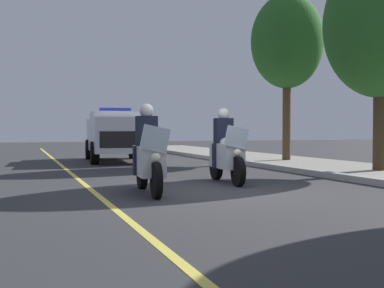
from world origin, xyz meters
TOP-DOWN VIEW (x-y plane):
  - ground_plane at (0.00, 0.00)m, footprint 80.00×80.00m
  - curb_strip at (0.00, 3.78)m, footprint 48.00×0.24m
  - lane_stripe_center at (0.00, -2.21)m, footprint 48.00×0.12m
  - police_motorcycle_lead_left at (-0.26, -1.25)m, footprint 2.14×0.62m
  - police_motorcycle_lead_right at (-1.43, 0.88)m, footprint 2.14×0.62m
  - police_suv at (-9.83, -0.05)m, footprint 5.03×2.37m
  - tree_mid_block at (-2.07, 5.76)m, footprint 3.09×3.09m
  - tree_far_back at (-6.97, 5.76)m, footprint 2.65×2.65m

SIDE VIEW (x-z plane):
  - ground_plane at x=0.00m, z-range 0.00..0.00m
  - lane_stripe_center at x=0.00m, z-range 0.00..0.01m
  - curb_strip at x=0.00m, z-range 0.00..0.15m
  - police_motorcycle_lead_left at x=-0.26m, z-range -0.16..1.56m
  - police_motorcycle_lead_right at x=-1.43m, z-range -0.16..1.56m
  - police_suv at x=-9.83m, z-range 0.04..2.09m
  - tree_mid_block at x=-2.07m, z-range 1.07..7.06m
  - tree_far_back at x=-6.97m, z-range 1.38..7.47m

